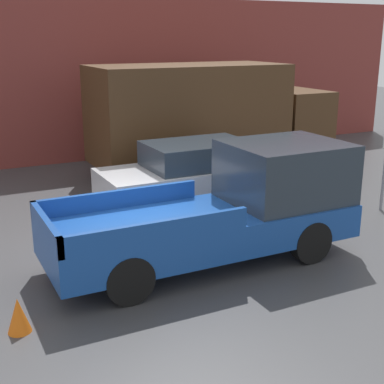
# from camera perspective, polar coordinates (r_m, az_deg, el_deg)

# --- Properties ---
(ground_plane) EXTENTS (60.00, 60.00, 0.00)m
(ground_plane) POSITION_cam_1_polar(r_m,az_deg,el_deg) (10.35, -5.77, -6.35)
(ground_plane) COLOR #3D3D3F
(building_wall) EXTENTS (28.00, 0.15, 5.19)m
(building_wall) POSITION_cam_1_polar(r_m,az_deg,el_deg) (17.43, -15.87, 11.18)
(building_wall) COLOR brown
(building_wall) RESTS_ON ground
(pickup_truck) EXTENTS (5.62, 2.00, 2.07)m
(pickup_truck) POSITION_cam_1_polar(r_m,az_deg,el_deg) (9.80, 4.32, -1.61)
(pickup_truck) COLOR #194799
(pickup_truck) RESTS_ON ground
(car) EXTENTS (4.41, 1.87, 1.58)m
(car) POSITION_cam_1_polar(r_m,az_deg,el_deg) (12.69, 0.22, 1.85)
(car) COLOR silver
(car) RESTS_ON ground
(delivery_truck) EXTENTS (7.38, 2.56, 3.19)m
(delivery_truck) POSITION_cam_1_polar(r_m,az_deg,el_deg) (16.03, 1.58, 8.23)
(delivery_truck) COLOR #472D19
(delivery_truck) RESTS_ON ground
(newspaper_box) EXTENTS (0.45, 0.40, 1.11)m
(newspaper_box) POSITION_cam_1_polar(r_m,az_deg,el_deg) (17.98, -7.96, 5.21)
(newspaper_box) COLOR gold
(newspaper_box) RESTS_ON ground
(traffic_cone) EXTENTS (0.33, 0.33, 0.51)m
(traffic_cone) POSITION_cam_1_polar(r_m,az_deg,el_deg) (7.97, -18.02, -12.40)
(traffic_cone) COLOR orange
(traffic_cone) RESTS_ON ground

